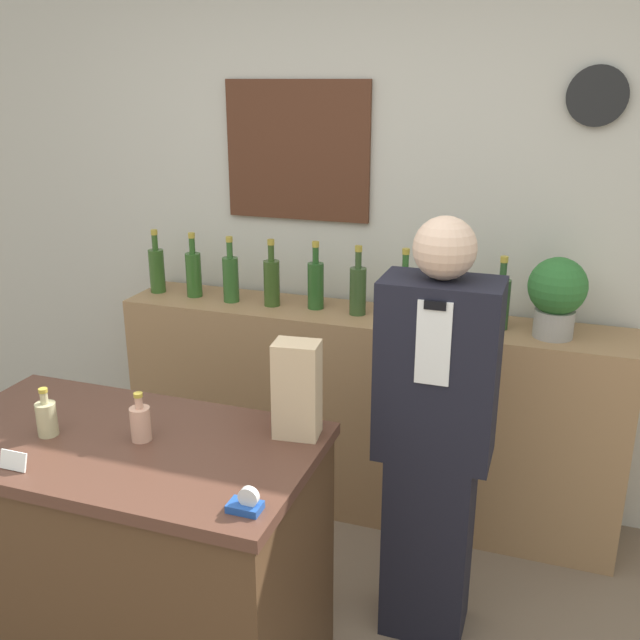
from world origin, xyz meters
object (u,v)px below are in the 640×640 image
object	(u,v)px
tape_dispenser	(246,503)
paper_bag	(297,390)
shopkeeper	(434,440)
potted_plant	(557,293)

from	to	relation	value
tape_dispenser	paper_bag	bearing A→B (deg)	93.12
paper_bag	tape_dispenser	bearing A→B (deg)	-86.88
shopkeeper	potted_plant	bearing A→B (deg)	62.42
paper_bag	tape_dispenser	size ratio (longest dim) A/B	3.52
shopkeeper	tape_dispenser	world-z (taller)	shopkeeper
shopkeeper	potted_plant	world-z (taller)	shopkeeper
paper_bag	potted_plant	bearing A→B (deg)	53.66
potted_plant	tape_dispenser	xyz separation A→B (m)	(-0.72, -1.45, -0.24)
potted_plant	tape_dispenser	distance (m)	1.64
shopkeeper	paper_bag	distance (m)	0.58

